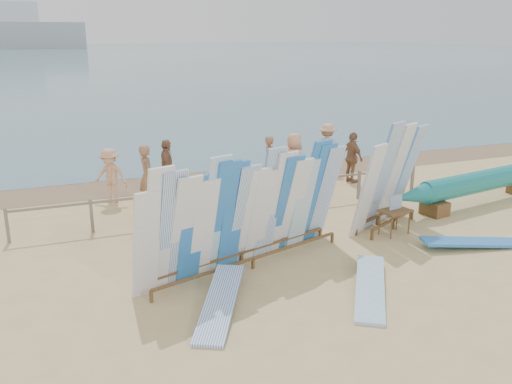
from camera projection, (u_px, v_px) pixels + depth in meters
name	position (u px, v px, depth m)	size (l,w,h in m)	color
ground	(280.00, 252.00, 12.82)	(160.00, 160.00, 0.00)	tan
ocean	(59.00, 54.00, 127.02)	(320.00, 240.00, 0.02)	#46707E
wet_sand_strip	(198.00, 179.00, 19.25)	(40.00, 2.60, 0.01)	#7F6447
distant_ship	(9.00, 31.00, 167.68)	(45.00, 8.00, 14.00)	#999EA3
fence	(237.00, 193.00, 15.32)	(12.08, 0.08, 0.90)	#7A6F5C
main_surfboard_rack	(247.00, 214.00, 11.74)	(5.30, 2.16, 2.68)	brown
side_surfboard_rack	(389.00, 179.00, 14.11)	(2.63, 1.78, 2.90)	brown
outrigger_canoe	(482.00, 182.00, 16.24)	(7.34, 1.86, 1.05)	brown
vendor_table	(394.00, 221.00, 13.86)	(0.89, 0.71, 1.05)	brown
flat_board_d	(476.00, 247.00, 13.13)	(0.56, 2.70, 0.07)	blue
flat_board_b	(370.00, 292.00, 10.85)	(0.56, 2.70, 0.07)	#8FC6E4
flat_board_e	(220.00, 309.00, 10.19)	(0.56, 2.70, 0.07)	white
beach_chair_left	(222.00, 201.00, 15.73)	(0.64, 0.66, 0.95)	#B52413
beach_chair_right	(251.00, 191.00, 16.72)	(0.81, 0.83, 0.98)	#B52413
stroller	(290.00, 181.00, 17.09)	(0.83, 1.00, 1.18)	#B52413
beachgoer_10	(352.00, 158.00, 18.53)	(1.03, 0.44, 1.75)	#8C6042
beachgoer_4	(167.00, 168.00, 16.93)	(1.07, 0.46, 1.82)	#8C6042
beachgoer_9	(327.00, 148.00, 19.93)	(1.17, 0.48, 1.82)	tan
beachgoer_1	(147.00, 176.00, 15.89)	(0.68, 0.38, 1.88)	#8C6042
beachgoer_6	(294.00, 161.00, 17.77)	(0.91, 0.44, 1.87)	tan
beachgoer_7	(270.00, 161.00, 18.11)	(0.62, 0.34, 1.71)	#8C6042
beachgoer_3	(110.00, 176.00, 16.33)	(1.08, 0.45, 1.68)	tan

